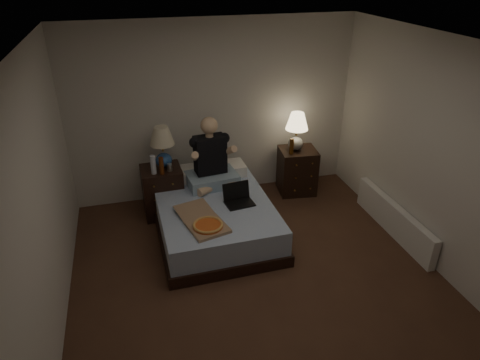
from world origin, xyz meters
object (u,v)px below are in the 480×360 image
object	(u,v)px
person	(211,153)
water_bottle	(153,165)
bed	(214,217)
laptop	(240,196)
lamp_left	(163,147)
soda_can	(170,167)
beer_bottle_right	(292,146)
nightstand_right	(297,171)
radiator	(394,219)
pizza_box	(208,226)
nightstand_left	(163,191)
lamp_right	(296,132)
beer_bottle_left	(161,166)

from	to	relation	value
person	water_bottle	bearing A→B (deg)	167.61
bed	person	world-z (taller)	person
water_bottle	person	bearing A→B (deg)	-6.35
person	laptop	size ratio (longest dim) A/B	2.74
lamp_left	soda_can	size ratio (longest dim) A/B	5.60
bed	beer_bottle_right	xyz separation A→B (m)	(1.27, 0.65, 0.56)
water_bottle	beer_bottle_right	world-z (taller)	water_bottle
laptop	person	bearing A→B (deg)	103.48
nightstand_right	radiator	world-z (taller)	nightstand_right
soda_can	lamp_left	bearing A→B (deg)	110.76
water_bottle	laptop	world-z (taller)	water_bottle
pizza_box	radiator	distance (m)	2.41
nightstand_left	lamp_right	world-z (taller)	lamp_right
nightstand_right	radiator	distance (m)	1.58
lamp_right	beer_bottle_right	bearing A→B (deg)	-133.51
soda_can	beer_bottle_left	distance (m)	0.14
water_bottle	beer_bottle_left	xyz separation A→B (m)	(0.10, -0.04, -0.01)
lamp_right	soda_can	world-z (taller)	lamp_right
lamp_left	water_bottle	size ratio (longest dim) A/B	2.24
soda_can	person	bearing A→B (deg)	-11.74
bed	water_bottle	bearing A→B (deg)	140.93
nightstand_right	beer_bottle_left	bearing A→B (deg)	-165.53
lamp_left	soda_can	xyz separation A→B (m)	(0.06, -0.15, -0.23)
water_bottle	soda_can	xyz separation A→B (m)	(0.21, 0.03, -0.07)
lamp_left	laptop	distance (m)	1.23
bed	radiator	size ratio (longest dim) A/B	1.14
pizza_box	laptop	bearing A→B (deg)	27.47
bed	person	distance (m)	0.83
water_bottle	pizza_box	size ratio (longest dim) A/B	0.33
lamp_right	beer_bottle_right	world-z (taller)	lamp_right
bed	lamp_left	xyz separation A→B (m)	(-0.52, 0.70, 0.73)
beer_bottle_left	laptop	xyz separation A→B (m)	(0.86, -0.64, -0.22)
bed	nightstand_left	distance (m)	0.87
beer_bottle_right	person	world-z (taller)	person
lamp_left	lamp_right	size ratio (longest dim) A/B	1.00
water_bottle	radiator	size ratio (longest dim) A/B	0.16
nightstand_right	beer_bottle_right	size ratio (longest dim) A/B	2.94
laptop	nightstand_right	bearing A→B (deg)	31.56
water_bottle	radiator	xyz separation A→B (m)	(2.87, -1.14, -0.61)
beer_bottle_right	radiator	size ratio (longest dim) A/B	0.14
bed	laptop	size ratio (longest dim) A/B	5.37
beer_bottle_right	bed	bearing A→B (deg)	-152.90
person	nightstand_right	bearing A→B (deg)	6.75
beer_bottle_right	soda_can	bearing A→B (deg)	-176.83
person	lamp_right	bearing A→B (deg)	7.84
nightstand_left	lamp_right	xyz separation A→B (m)	(1.95, 0.12, 0.62)
person	radiator	size ratio (longest dim) A/B	0.58
beer_bottle_right	pizza_box	world-z (taller)	beer_bottle_right
beer_bottle_left	person	bearing A→B (deg)	-4.15
nightstand_left	radiator	xyz separation A→B (m)	(2.77, -1.26, -0.14)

